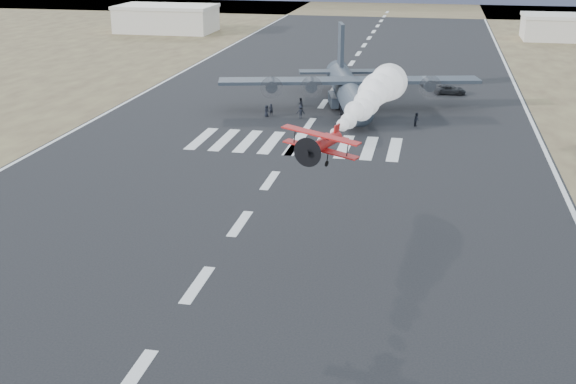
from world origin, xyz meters
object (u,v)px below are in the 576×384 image
(transport_aircraft, at_px, (348,88))
(crew_g, at_px, (359,112))
(crew_f, at_px, (351,106))
(support_vehicle, at_px, (450,90))
(crew_d, at_px, (341,108))
(hangar_right, at_px, (567,27))
(crew_a, at_px, (271,109))
(crew_c, at_px, (301,112))
(hangar_left, at_px, (167,18))
(crew_h, at_px, (417,119))
(crew_b, at_px, (300,104))
(aerobatic_biplane, at_px, (322,144))
(crew_e, at_px, (267,111))

(transport_aircraft, bearing_deg, crew_g, -83.67)
(transport_aircraft, relative_size, crew_g, 22.03)
(transport_aircraft, xyz_separation_m, crew_f, (1.03, -3.76, -1.87))
(transport_aircraft, relative_size, support_vehicle, 7.26)
(transport_aircraft, height_order, crew_d, transport_aircraft)
(hangar_right, distance_m, crew_d, 94.29)
(support_vehicle, distance_m, crew_a, 31.30)
(crew_d, relative_size, crew_f, 0.96)
(crew_c, bearing_deg, hangar_right, -133.15)
(crew_a, height_order, crew_f, crew_f)
(hangar_left, bearing_deg, hangar_right, 2.92)
(transport_aircraft, distance_m, crew_d, 5.57)
(crew_c, xyz_separation_m, crew_d, (5.27, 3.12, 0.01))
(crew_h, bearing_deg, crew_d, 86.11)
(support_vehicle, relative_size, crew_b, 3.02)
(crew_a, bearing_deg, hangar_right, -153.51)
(transport_aircraft, distance_m, crew_c, 10.16)
(aerobatic_biplane, relative_size, crew_g, 3.65)
(crew_a, bearing_deg, transport_aircraft, -175.05)
(support_vehicle, bearing_deg, transport_aircraft, 125.69)
(hangar_right, xyz_separation_m, aerobatic_biplane, (-37.80, -132.18, 6.59))
(crew_f, bearing_deg, crew_c, -171.03)
(support_vehicle, bearing_deg, hangar_right, -24.50)
(aerobatic_biplane, height_order, crew_g, aerobatic_biplane)
(transport_aircraft, relative_size, crew_d, 20.70)
(aerobatic_biplane, relative_size, crew_h, 3.39)
(crew_g, bearing_deg, hangar_right, 129.25)
(transport_aircraft, xyz_separation_m, crew_g, (2.43, -6.68, -1.95))
(crew_f, bearing_deg, hangar_right, 37.10)
(hangar_right, height_order, crew_a, hangar_right)
(transport_aircraft, xyz_separation_m, crew_a, (-9.86, -7.53, -1.98))
(hangar_left, bearing_deg, crew_a, -60.63)
(crew_b, relative_size, crew_h, 0.94)
(crew_b, distance_m, crew_d, 6.53)
(crew_f, bearing_deg, transport_aircraft, 78.90)
(hangar_right, height_order, crew_f, hangar_right)
(hangar_left, xyz_separation_m, crew_g, (58.13, -80.60, -2.56))
(transport_aircraft, bearing_deg, crew_f, -88.35)
(hangar_left, bearing_deg, crew_c, -58.58)
(crew_c, height_order, crew_f, crew_f)
(aerobatic_biplane, xyz_separation_m, crew_c, (-9.95, 44.90, -8.71))
(support_vehicle, bearing_deg, crew_e, 126.24)
(crew_c, relative_size, crew_h, 0.98)
(transport_aircraft, relative_size, crew_h, 20.50)
(crew_a, bearing_deg, crew_c, 136.96)
(crew_a, distance_m, crew_h, 20.41)
(crew_a, xyz_separation_m, crew_h, (20.31, -1.98, 0.09))
(aerobatic_biplane, bearing_deg, crew_h, 90.25)
(crew_b, bearing_deg, crew_a, -25.27)
(hangar_right, distance_m, crew_f, 92.43)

